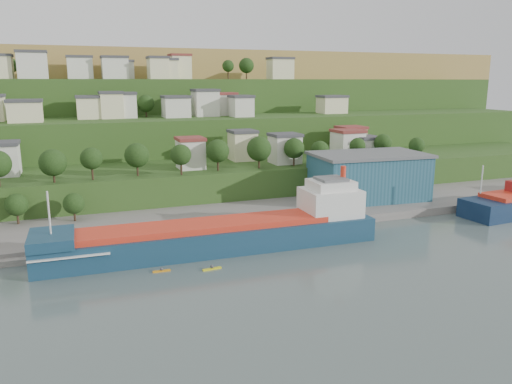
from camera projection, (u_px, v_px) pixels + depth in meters
name	position (u px, v px, depth m)	size (l,w,h in m)	color
ground	(277.00, 258.00, 98.90)	(500.00, 500.00, 0.00)	#465553
quay	(305.00, 214.00, 131.34)	(220.00, 26.00, 4.00)	slate
hillside	(148.00, 150.00, 253.08)	(360.00, 210.59, 96.00)	#284719
cargo_ship_near	(225.00, 236.00, 103.51)	(69.98, 12.32, 17.94)	#133649
warehouse	(368.00, 176.00, 139.36)	(32.20, 21.03, 12.80)	#1F4D5E
dinghy	(64.00, 248.00, 100.28)	(3.61, 1.35, 0.72)	silver
kayak_orange	(162.00, 270.00, 91.73)	(3.26, 0.69, 0.81)	orange
kayak_yellow	(212.00, 268.00, 92.75)	(3.66, 0.95, 0.90)	yellow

